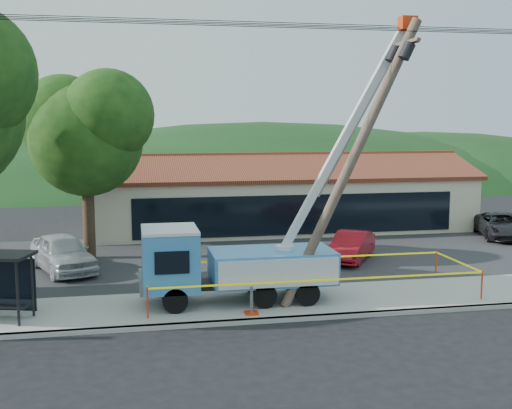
{
  "coord_description": "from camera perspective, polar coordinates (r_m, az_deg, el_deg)",
  "views": [
    {
      "loc": [
        -4.99,
        -17.85,
        6.62
      ],
      "look_at": [
        -0.52,
        5.0,
        3.54
      ],
      "focal_mm": 45.0,
      "sensor_mm": 36.0,
      "label": 1
    }
  ],
  "objects": [
    {
      "name": "ground",
      "position": [
        19.68,
        4.38,
        -12.14
      ],
      "size": [
        120.0,
        120.0,
        0.0
      ],
      "primitive_type": "plane",
      "color": "black",
      "rests_on": "ground"
    },
    {
      "name": "curb",
      "position": [
        21.58,
        2.88,
        -10.13
      ],
      "size": [
        60.0,
        0.25,
        0.15
      ],
      "primitive_type": "cube",
      "color": "#AEACA3",
      "rests_on": "ground"
    },
    {
      "name": "sidewalk",
      "position": [
        23.35,
        1.74,
        -8.75
      ],
      "size": [
        60.0,
        4.0,
        0.15
      ],
      "primitive_type": "cube",
      "color": "#AEACA3",
      "rests_on": "ground"
    },
    {
      "name": "parking_lot",
      "position": [
        30.97,
        -1.55,
        -4.71
      ],
      "size": [
        60.0,
        12.0,
        0.1
      ],
      "primitive_type": "cube",
      "color": "#28282B",
      "rests_on": "ground"
    },
    {
      "name": "strip_mall",
      "position": [
        39.17,
        2.28,
        0.58
      ],
      "size": [
        22.5,
        8.53,
        4.67
      ],
      "color": "beige",
      "rests_on": "ground"
    },
    {
      "name": "tree_lot",
      "position": [
        30.92,
        -14.9,
        6.53
      ],
      "size": [
        6.3,
        5.6,
        8.94
      ],
      "color": "#332316",
      "rests_on": "ground"
    },
    {
      "name": "hill_west",
      "position": [
        73.83,
        -18.83,
        1.99
      ],
      "size": [
        78.4,
        56.0,
        28.0
      ],
      "primitive_type": "ellipsoid",
      "color": "#133312",
      "rests_on": "ground"
    },
    {
      "name": "hill_center",
      "position": [
        74.67,
        0.55,
        2.45
      ],
      "size": [
        89.6,
        64.0,
        32.0
      ],
      "primitive_type": "ellipsoid",
      "color": "#133312",
      "rests_on": "ground"
    },
    {
      "name": "hill_east",
      "position": [
        81.09,
        14.55,
        2.62
      ],
      "size": [
        72.8,
        52.0,
        26.0
      ],
      "primitive_type": "ellipsoid",
      "color": "#133312",
      "rests_on": "ground"
    },
    {
      "name": "utility_truck",
      "position": [
        22.94,
        -2.0,
        -4.9
      ],
      "size": [
        9.89,
        3.7,
        10.12
      ],
      "color": "black",
      "rests_on": "ground"
    },
    {
      "name": "leaning_pole",
      "position": [
        22.54,
        8.97,
        4.84
      ],
      "size": [
        4.94,
        1.97,
        10.02
      ],
      "color": "#4D3E32",
      "rests_on": "ground"
    },
    {
      "name": "caution_tape",
      "position": [
        24.03,
        4.76,
        -6.18
      ],
      "size": [
        12.04,
        3.61,
        1.04
      ],
      "color": "red",
      "rests_on": "ground"
    },
    {
      "name": "car_silver",
      "position": [
        29.19,
        -16.73,
        -5.9
      ],
      "size": [
        3.6,
        5.18,
        1.64
      ],
      "primitive_type": "imported",
      "rotation": [
        0.0,
        0.0,
        0.39
      ],
      "color": "#B7BBBF",
      "rests_on": "ground"
    },
    {
      "name": "car_red",
      "position": [
        30.41,
        8.42,
        -5.12
      ],
      "size": [
        3.43,
        4.19,
        1.34
      ],
      "primitive_type": "imported",
      "rotation": [
        0.0,
        0.0,
        -0.58
      ],
      "color": "maroon",
      "rests_on": "ground"
    },
    {
      "name": "car_dark",
      "position": [
        38.31,
        20.95,
        -2.92
      ],
      "size": [
        3.67,
        5.41,
        1.38
      ],
      "primitive_type": "imported",
      "rotation": [
        0.0,
        0.0,
        -0.31
      ],
      "color": "black",
      "rests_on": "ground"
    }
  ]
}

